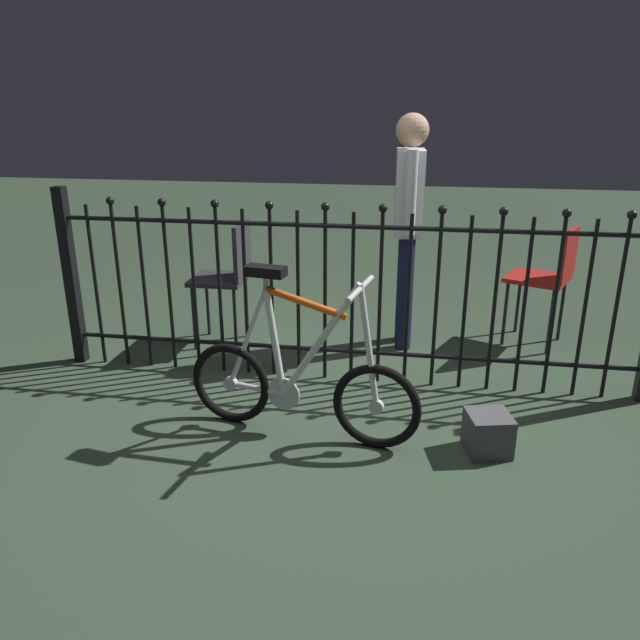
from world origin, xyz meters
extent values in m
plane|color=#344833|center=(0.00, 0.00, 0.00)|extent=(20.00, 20.00, 0.00)
cylinder|color=black|center=(-1.76, 0.66, 0.52)|extent=(0.02, 0.02, 1.05)
sphere|color=black|center=(-1.76, 0.66, 1.08)|extent=(0.05, 0.05, 0.05)
cylinder|color=black|center=(-1.60, 0.66, 0.52)|extent=(0.02, 0.02, 1.05)
cylinder|color=black|center=(-1.43, 0.66, 0.52)|extent=(0.02, 0.02, 1.05)
sphere|color=black|center=(-1.43, 0.66, 1.08)|extent=(0.05, 0.05, 0.05)
cylinder|color=black|center=(-1.27, 0.66, 0.52)|extent=(0.02, 0.02, 1.05)
cylinder|color=black|center=(-1.10, 0.66, 0.52)|extent=(0.02, 0.02, 1.05)
sphere|color=black|center=(-1.10, 0.66, 1.08)|extent=(0.05, 0.05, 0.05)
cylinder|color=black|center=(-0.93, 0.66, 0.52)|extent=(0.02, 0.02, 1.05)
cylinder|color=black|center=(-0.77, 0.66, 0.52)|extent=(0.02, 0.02, 1.05)
sphere|color=black|center=(-0.77, 0.66, 1.08)|extent=(0.05, 0.05, 0.05)
cylinder|color=black|center=(-0.60, 0.66, 0.52)|extent=(0.02, 0.02, 1.05)
cylinder|color=black|center=(-0.44, 0.66, 0.52)|extent=(0.02, 0.02, 1.05)
sphere|color=black|center=(-0.44, 0.66, 1.08)|extent=(0.05, 0.05, 0.05)
cylinder|color=black|center=(-0.27, 0.66, 0.52)|extent=(0.02, 0.02, 1.05)
cylinder|color=black|center=(-0.11, 0.66, 0.52)|extent=(0.02, 0.02, 1.05)
sphere|color=black|center=(-0.11, 0.66, 1.08)|extent=(0.05, 0.05, 0.05)
cylinder|color=black|center=(0.06, 0.66, 0.52)|extent=(0.02, 0.02, 1.05)
cylinder|color=black|center=(0.22, 0.66, 0.52)|extent=(0.02, 0.02, 1.05)
sphere|color=black|center=(0.22, 0.66, 1.08)|extent=(0.05, 0.05, 0.05)
cylinder|color=black|center=(0.39, 0.66, 0.52)|extent=(0.02, 0.02, 1.05)
cylinder|color=black|center=(0.56, 0.66, 0.52)|extent=(0.02, 0.02, 1.05)
sphere|color=black|center=(0.56, 0.66, 1.08)|extent=(0.05, 0.05, 0.05)
cylinder|color=black|center=(0.72, 0.66, 0.52)|extent=(0.02, 0.02, 1.05)
cylinder|color=black|center=(0.89, 0.66, 0.52)|extent=(0.02, 0.02, 1.05)
sphere|color=black|center=(0.89, 0.66, 1.08)|extent=(0.05, 0.05, 0.05)
cylinder|color=black|center=(1.05, 0.66, 0.52)|extent=(0.02, 0.02, 1.05)
cylinder|color=black|center=(1.22, 0.66, 0.52)|extent=(0.02, 0.02, 1.05)
sphere|color=black|center=(1.22, 0.66, 1.08)|extent=(0.05, 0.05, 0.05)
cylinder|color=black|center=(1.38, 0.66, 0.52)|extent=(0.02, 0.02, 1.05)
cylinder|color=black|center=(1.55, 0.66, 0.52)|extent=(0.02, 0.02, 1.05)
sphere|color=black|center=(1.55, 0.66, 1.08)|extent=(0.05, 0.05, 0.05)
cylinder|color=black|center=(0.00, 0.66, 0.19)|extent=(3.52, 0.03, 0.03)
cylinder|color=black|center=(0.00, 0.66, 0.97)|extent=(3.52, 0.03, 0.03)
cube|color=black|center=(-1.76, 0.66, 0.58)|extent=(0.07, 0.07, 1.15)
torus|color=black|center=(-0.52, 0.02, 0.23)|extent=(0.45, 0.12, 0.45)
cylinder|color=silver|center=(-0.52, 0.02, 0.23)|extent=(0.08, 0.04, 0.07)
torus|color=black|center=(0.27, -0.12, 0.23)|extent=(0.45, 0.12, 0.45)
cylinder|color=silver|center=(0.27, -0.12, 0.23)|extent=(0.08, 0.04, 0.07)
cylinder|color=silver|center=(-0.02, -0.06, 0.53)|extent=(0.43, 0.11, 0.65)
cylinder|color=#EA5914|center=(-0.09, -0.05, 0.73)|extent=(0.43, 0.11, 0.14)
cylinder|color=silver|center=(-0.26, -0.02, 0.49)|extent=(0.12, 0.06, 0.57)
cylinder|color=silver|center=(-0.37, 0.00, 0.22)|extent=(0.31, 0.08, 0.04)
cylinder|color=silver|center=(-0.41, 0.01, 0.50)|extent=(0.25, 0.07, 0.56)
cylinder|color=silver|center=(0.23, -0.11, 0.54)|extent=(0.13, 0.05, 0.62)
cylinder|color=silver|center=(0.18, -0.10, 0.84)|extent=(0.03, 0.03, 0.02)
cylinder|color=silver|center=(0.18, -0.10, 0.83)|extent=(0.10, 0.40, 0.03)
cylinder|color=silver|center=(-0.30, -0.01, 0.81)|extent=(0.03, 0.03, 0.07)
cube|color=black|center=(-0.30, -0.01, 0.87)|extent=(0.21, 0.12, 0.05)
cylinder|color=silver|center=(-0.22, -0.03, 0.21)|extent=(0.18, 0.04, 0.18)
cylinder|color=black|center=(-1.07, 0.97, 0.23)|extent=(0.02, 0.02, 0.46)
cylinder|color=black|center=(-1.08, 1.27, 0.23)|extent=(0.02, 0.02, 0.46)
cylinder|color=black|center=(-0.78, 0.98, 0.23)|extent=(0.02, 0.02, 0.46)
cylinder|color=black|center=(-0.78, 1.27, 0.23)|extent=(0.02, 0.02, 0.46)
cube|color=#2D2D33|center=(-0.93, 1.12, 0.47)|extent=(0.37, 0.37, 0.03)
cube|color=#2D2D33|center=(-0.75, 1.13, 0.69)|extent=(0.03, 0.35, 0.37)
cylinder|color=black|center=(1.06, 1.42, 0.23)|extent=(0.02, 0.02, 0.46)
cylinder|color=black|center=(1.19, 1.70, 0.23)|extent=(0.02, 0.02, 0.46)
cylinder|color=black|center=(1.34, 1.29, 0.23)|extent=(0.02, 0.02, 0.46)
cylinder|color=black|center=(1.47, 1.58, 0.23)|extent=(0.02, 0.02, 0.46)
cube|color=#A51E19|center=(1.27, 1.50, 0.48)|extent=(0.51, 0.51, 0.03)
cube|color=#A51E19|center=(1.43, 1.42, 0.67)|extent=(0.18, 0.35, 0.34)
cylinder|color=#191E3F|center=(0.36, 1.24, 0.40)|extent=(0.11, 0.11, 0.79)
cylinder|color=#191E3F|center=(0.35, 1.40, 0.40)|extent=(0.11, 0.11, 0.79)
cube|color=silver|center=(0.35, 1.32, 1.07)|extent=(0.20, 0.31, 0.56)
cylinder|color=silver|center=(0.37, 1.12, 1.10)|extent=(0.08, 0.08, 0.53)
cylinder|color=silver|center=(0.34, 1.52, 1.10)|extent=(0.08, 0.08, 0.53)
sphere|color=tan|center=(0.35, 1.32, 1.47)|extent=(0.21, 0.21, 0.21)
cube|color=#4C4C51|center=(0.83, -0.07, 0.10)|extent=(0.25, 0.25, 0.20)
camera|label=1|loc=(0.44, -2.85, 1.65)|focal=34.67mm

